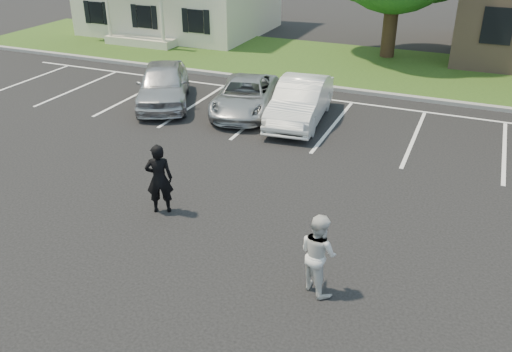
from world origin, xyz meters
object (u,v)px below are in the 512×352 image
Objects in this scene: man_black_suit at (159,179)px; man_white_shirt at (318,253)px; car_white_sedan at (300,101)px; car_silver_minivan at (246,96)px; car_silver_west at (163,84)px.

man_black_suit reaches higher than man_white_shirt.
man_black_suit is 0.40× the size of car_white_sedan.
car_silver_west is at bearing 174.16° from car_silver_minivan.
man_white_shirt is (4.56, -1.46, -0.05)m from man_black_suit.
car_silver_minivan is (-1.04, 7.59, -0.29)m from man_black_suit.
car_white_sedan is (-3.40, 8.90, -0.11)m from man_white_shirt.
man_black_suit is at bearing 16.20° from man_white_shirt.
car_silver_west is (-8.90, 8.65, -0.07)m from man_white_shirt.
man_white_shirt reaches higher than car_silver_west.
man_black_suit reaches higher than car_silver_minivan.
man_black_suit is 0.39× the size of car_silver_west.
car_white_sedan is (1.16, 7.44, -0.16)m from man_black_suit.
car_silver_west is at bearing 176.72° from car_white_sedan.
man_white_shirt is at bearing -71.18° from car_silver_minivan.
car_silver_minivan is (3.30, 0.41, -0.17)m from car_silver_west.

